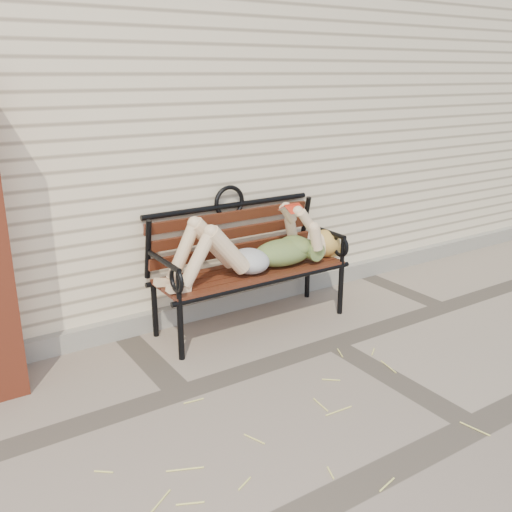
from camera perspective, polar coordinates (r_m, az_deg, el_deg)
ground at (r=4.34m, az=7.65°, el=-8.67°), size 80.00×80.00×0.00m
house_wall at (r=6.46m, az=-9.81°, el=13.84°), size 8.00×4.00×3.00m
foundation_strip at (r=5.02m, az=0.47°, el=-3.81°), size 8.00×0.10×0.15m
garden_bench at (r=4.48m, az=-1.14°, el=0.69°), size 1.66×0.66×1.08m
reading_woman at (r=4.37m, az=-0.08°, el=0.74°), size 1.57×0.36×0.49m
straw_scatter at (r=3.40m, az=8.52°, el=-16.86°), size 2.64×1.61×0.01m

